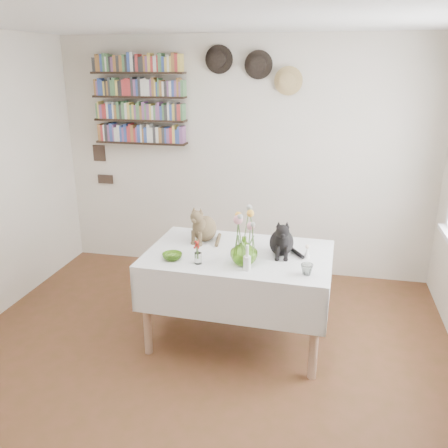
% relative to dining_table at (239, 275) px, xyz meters
% --- Properties ---
extents(room, '(4.08, 4.58, 2.58)m').
position_rel_dining_table_xyz_m(room, '(-0.24, -0.78, 0.66)').
color(room, brown).
rests_on(room, ground).
extents(dining_table, '(1.49, 0.99, 0.78)m').
position_rel_dining_table_xyz_m(dining_table, '(0.00, 0.00, 0.00)').
color(dining_table, white).
rests_on(dining_table, room).
extents(tabby_cat, '(0.29, 0.33, 0.33)m').
position_rel_dining_table_xyz_m(tabby_cat, '(-0.34, 0.22, 0.36)').
color(tabby_cat, olive).
rests_on(tabby_cat, dining_table).
extents(black_cat, '(0.24, 0.29, 0.31)m').
position_rel_dining_table_xyz_m(black_cat, '(0.33, 0.04, 0.35)').
color(black_cat, black).
rests_on(black_cat, dining_table).
extents(flower_vase, '(0.24, 0.24, 0.22)m').
position_rel_dining_table_xyz_m(flower_vase, '(0.08, -0.21, 0.30)').
color(flower_vase, '#98D447').
rests_on(flower_vase, dining_table).
extents(green_bowl, '(0.16, 0.16, 0.05)m').
position_rel_dining_table_xyz_m(green_bowl, '(-0.48, -0.24, 0.22)').
color(green_bowl, '#98D447').
rests_on(green_bowl, dining_table).
extents(drinking_glass, '(0.10, 0.10, 0.08)m').
position_rel_dining_table_xyz_m(drinking_glass, '(0.55, -0.30, 0.23)').
color(drinking_glass, white).
rests_on(drinking_glass, dining_table).
extents(candlestick, '(0.05, 0.05, 0.20)m').
position_rel_dining_table_xyz_m(candlestick, '(0.12, -0.32, 0.26)').
color(candlestick, white).
rests_on(candlestick, dining_table).
extents(berry_jar, '(0.05, 0.05, 0.22)m').
position_rel_dining_table_xyz_m(berry_jar, '(-0.26, -0.28, 0.29)').
color(berry_jar, white).
rests_on(berry_jar, dining_table).
extents(porcelain_figurine, '(0.06, 0.06, 0.11)m').
position_rel_dining_table_xyz_m(porcelain_figurine, '(0.53, 0.02, 0.24)').
color(porcelain_figurine, white).
rests_on(porcelain_figurine, dining_table).
extents(flower_bouquet, '(0.17, 0.13, 0.39)m').
position_rel_dining_table_xyz_m(flower_bouquet, '(0.08, -0.20, 0.53)').
color(flower_bouquet, '#4C7233').
rests_on(flower_bouquet, flower_vase).
extents(bookshelf_unit, '(1.00, 0.16, 0.91)m').
position_rel_dining_table_xyz_m(bookshelf_unit, '(-1.34, 1.38, 1.25)').
color(bookshelf_unit, black).
rests_on(bookshelf_unit, room).
extents(wall_hats, '(0.98, 0.09, 0.48)m').
position_rel_dining_table_xyz_m(wall_hats, '(-0.12, 1.41, 1.58)').
color(wall_hats, black).
rests_on(wall_hats, room).
extents(wall_art_plaques, '(0.21, 0.02, 0.44)m').
position_rel_dining_table_xyz_m(wall_art_plaques, '(-1.87, 1.45, 0.54)').
color(wall_art_plaques, '#38281E').
rests_on(wall_art_plaques, room).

